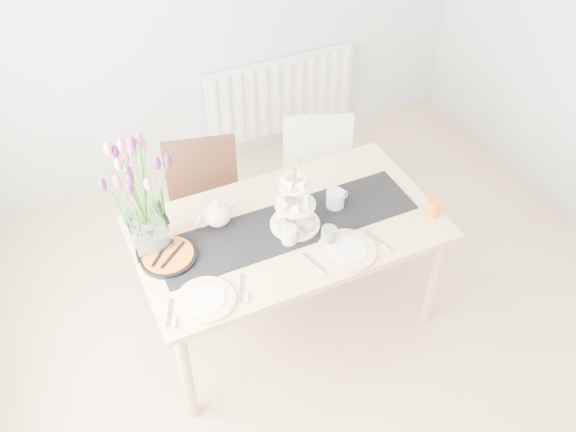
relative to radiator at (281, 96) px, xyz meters
name	(u,v)px	position (x,y,z in m)	size (l,w,h in m)	color
room_shell	(389,201)	(-0.50, -2.19, 0.85)	(4.50, 4.50, 4.50)	tan
radiator	(281,96)	(0.00, 0.00, 0.00)	(1.20, 0.08, 0.60)	white
dining_table	(288,236)	(-0.70, -1.63, 0.22)	(1.60, 0.90, 0.75)	tan
chair_brown	(205,200)	(-0.96, -0.98, 0.06)	(0.53, 0.53, 0.88)	#341E13
chair_white	(319,175)	(-0.22, -1.06, 0.06)	(0.56, 0.56, 0.88)	silver
table_runner	(288,225)	(-0.70, -1.63, 0.30)	(1.40, 0.35, 0.01)	black
tulip_vase	(139,186)	(-1.39, -1.46, 0.69)	(0.70, 0.70, 0.61)	silver
cake_stand	(295,210)	(-0.66, -1.64, 0.41)	(0.26, 0.26, 0.39)	gold
teapot	(217,214)	(-1.03, -1.46, 0.37)	(0.24, 0.19, 0.16)	white
cream_jug	(335,199)	(-0.40, -1.60, 0.35)	(0.10, 0.10, 0.10)	silver
tart_tin	(168,256)	(-1.34, -1.59, 0.32)	(0.28, 0.28, 0.03)	black
mug_grey	(329,235)	(-0.56, -1.82, 0.35)	(0.08, 0.08, 0.09)	slate
mug_white	(289,235)	(-0.74, -1.74, 0.35)	(0.08, 0.08, 0.10)	silver
mug_orange	(433,208)	(0.04, -1.87, 0.34)	(0.07, 0.07, 0.09)	orange
plate_left	(206,300)	(-1.26, -1.92, 0.31)	(0.28, 0.28, 0.01)	white
plate_right	(346,250)	(-0.51, -1.92, 0.31)	(0.30, 0.30, 0.02)	white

